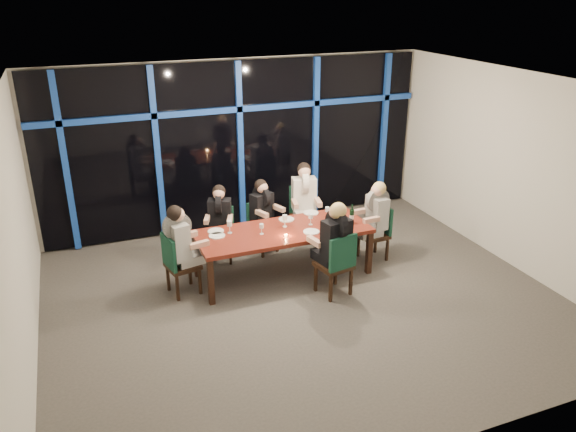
{
  "coord_description": "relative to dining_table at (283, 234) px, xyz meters",
  "views": [
    {
      "loc": [
        -2.75,
        -6.35,
        4.15
      ],
      "look_at": [
        0.0,
        0.6,
        1.05
      ],
      "focal_mm": 35.0,
      "sensor_mm": 36.0,
      "label": 1
    }
  ],
  "objects": [
    {
      "name": "room",
      "position": [
        0.0,
        -0.8,
        1.34
      ],
      "size": [
        7.04,
        7.0,
        3.02
      ],
      "color": "#58534D",
      "rests_on": "ground"
    },
    {
      "name": "diner_far_mid",
      "position": [
        -0.01,
        0.87,
        0.14
      ],
      "size": [
        0.52,
        0.59,
        0.83
      ],
      "rotation": [
        0.0,
        0.0,
        0.36
      ],
      "color": "black",
      "rests_on": "ground"
    },
    {
      "name": "water_pitcher",
      "position": [
        0.8,
        -0.15,
        0.17
      ],
      "size": [
        0.12,
        0.11,
        0.2
      ],
      "rotation": [
        0.0,
        0.0,
        -0.38
      ],
      "color": "silver",
      "rests_on": "dining_table"
    },
    {
      "name": "wine_glass_b",
      "position": [
        0.07,
        0.1,
        0.21
      ],
      "size": [
        0.07,
        0.07,
        0.19
      ],
      "color": "white",
      "rests_on": "dining_table"
    },
    {
      "name": "chair_end_right",
      "position": [
        1.62,
        -0.02,
        -0.18
      ],
      "size": [
        0.44,
        0.44,
        0.89
      ],
      "rotation": [
        0.0,
        0.0,
        4.78
      ],
      "color": "black",
      "rests_on": "ground"
    },
    {
      "name": "window_wall",
      "position": [
        0.01,
        2.13,
        0.87
      ],
      "size": [
        6.86,
        0.43,
        2.94
      ],
      "color": "black",
      "rests_on": "ground"
    },
    {
      "name": "chair_far_mid",
      "position": [
        -0.04,
        0.93,
        -0.2
      ],
      "size": [
        0.51,
        0.51,
        0.86
      ],
      "rotation": [
        0.0,
        0.0,
        0.36
      ],
      "color": "black",
      "rests_on": "ground"
    },
    {
      "name": "chair_near_mid",
      "position": [
        0.48,
        -0.87,
        -0.14
      ],
      "size": [
        0.53,
        0.53,
        0.97
      ],
      "rotation": [
        0.0,
        0.0,
        3.34
      ],
      "color": "black",
      "rests_on": "ground"
    },
    {
      "name": "plate_end_left",
      "position": [
        -0.98,
        0.14,
        0.08
      ],
      "size": [
        0.24,
        0.24,
        0.01
      ],
      "primitive_type": "cylinder",
      "color": "white",
      "rests_on": "dining_table"
    },
    {
      "name": "wine_glass_d",
      "position": [
        -0.77,
        0.18,
        0.21
      ],
      "size": [
        0.07,
        0.07,
        0.19
      ],
      "color": "white",
      "rests_on": "dining_table"
    },
    {
      "name": "tea_light",
      "position": [
        -0.04,
        -0.23,
        0.08
      ],
      "size": [
        0.04,
        0.04,
        0.03
      ],
      "primitive_type": "cylinder",
      "color": "#F09E48",
      "rests_on": "dining_table"
    },
    {
      "name": "plate_near_mid",
      "position": [
        0.36,
        -0.24,
        0.08
      ],
      "size": [
        0.24,
        0.24,
        0.01
      ],
      "primitive_type": "cylinder",
      "color": "white",
      "rests_on": "dining_table"
    },
    {
      "name": "diner_near_mid",
      "position": [
        0.47,
        -0.79,
        0.24
      ],
      "size": [
        0.53,
        0.64,
        0.94
      ],
      "rotation": [
        0.0,
        0.0,
        3.34
      ],
      "color": "black",
      "rests_on": "ground"
    },
    {
      "name": "diner_end_right",
      "position": [
        1.55,
        -0.03,
        0.17
      ],
      "size": [
        0.57,
        0.46,
        0.87
      ],
      "rotation": [
        0.0,
        0.0,
        4.78
      ],
      "color": "black",
      "rests_on": "ground"
    },
    {
      "name": "chair_end_left",
      "position": [
        -1.61,
        0.01,
        -0.16
      ],
      "size": [
        0.51,
        0.51,
        0.93
      ],
      "rotation": [
        0.0,
        0.0,
        1.78
      ],
      "color": "black",
      "rests_on": "ground"
    },
    {
      "name": "plate_end_right",
      "position": [
        0.98,
        -0.07,
        0.08
      ],
      "size": [
        0.24,
        0.24,
        0.01
      ],
      "primitive_type": "cylinder",
      "color": "white",
      "rests_on": "dining_table"
    },
    {
      "name": "wine_bottle",
      "position": [
        1.06,
        -0.16,
        0.19
      ],
      "size": [
        0.07,
        0.07,
        0.31
      ],
      "rotation": [
        0.0,
        0.0,
        -0.33
      ],
      "color": "black",
      "rests_on": "dining_table"
    },
    {
      "name": "diner_end_left",
      "position": [
        -1.53,
        0.02,
        0.2
      ],
      "size": [
        0.62,
        0.51,
        0.9
      ],
      "rotation": [
        0.0,
        0.0,
        1.78
      ],
      "color": "black",
      "rests_on": "ground"
    },
    {
      "name": "chair_far_right",
      "position": [
        0.78,
        1.07,
        -0.15
      ],
      "size": [
        0.53,
        0.53,
        0.96
      ],
      "rotation": [
        0.0,
        0.0,
        -0.21
      ],
      "color": "black",
      "rests_on": "ground"
    },
    {
      "name": "wine_glass_e",
      "position": [
        0.81,
        0.18,
        0.2
      ],
      "size": [
        0.07,
        0.07,
        0.18
      ],
      "color": "silver",
      "rests_on": "dining_table"
    },
    {
      "name": "chair_far_left",
      "position": [
        -0.72,
        0.9,
        -0.2
      ],
      "size": [
        0.52,
        0.52,
        0.86
      ],
      "rotation": [
        0.0,
        0.0,
        -0.37
      ],
      "color": "black",
      "rests_on": "ground"
    },
    {
      "name": "diner_far_right",
      "position": [
        0.77,
        0.99,
        0.23
      ],
      "size": [
        0.53,
        0.64,
        0.93
      ],
      "rotation": [
        0.0,
        0.0,
        -0.21
      ],
      "color": "silver",
      "rests_on": "ground"
    },
    {
      "name": "diner_far_left",
      "position": [
        -0.75,
        0.83,
        0.14
      ],
      "size": [
        0.53,
        0.59,
        0.84
      ],
      "rotation": [
        0.0,
        0.0,
        -0.37
      ],
      "color": "black",
      "rests_on": "ground"
    },
    {
      "name": "wine_glass_a",
      "position": [
        -0.35,
        -0.03,
        0.19
      ],
      "size": [
        0.06,
        0.06,
        0.16
      ],
      "color": "white",
      "rests_on": "dining_table"
    },
    {
      "name": "wine_glass_c",
      "position": [
        0.46,
        0.03,
        0.2
      ],
      "size": [
        0.07,
        0.07,
        0.18
      ],
      "color": "silver",
      "rests_on": "dining_table"
    },
    {
      "name": "plate_far_mid",
      "position": [
        0.19,
        0.34,
        0.08
      ],
      "size": [
        0.24,
        0.24,
        0.01
      ],
      "primitive_type": "cylinder",
      "color": "white",
      "rests_on": "dining_table"
    },
    {
      "name": "plate_far_left",
      "position": [
        -0.95,
        0.3,
        0.08
      ],
      "size": [
        0.24,
        0.24,
        0.01
      ],
      "primitive_type": "cylinder",
      "color": "white",
      "rests_on": "dining_table"
    },
    {
      "name": "plate_far_right",
      "position": [
        0.65,
        0.44,
        0.08
      ],
      "size": [
        0.24,
        0.24,
        0.01
      ],
      "primitive_type": "cylinder",
      "color": "white",
      "rests_on": "dining_table"
    },
    {
      "name": "dining_table",
      "position": [
        0.0,
        0.0,
        0.0
      ],
      "size": [
        2.6,
        1.0,
        0.75
      ],
      "color": "maroon",
      "rests_on": "ground"
    }
  ]
}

